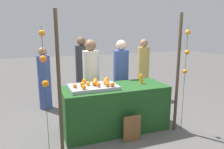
{
  "coord_description": "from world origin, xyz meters",
  "views": [
    {
      "loc": [
        -1.42,
        -3.61,
        1.91
      ],
      "look_at": [
        0.0,
        0.15,
        1.06
      ],
      "focal_mm": 34.31,
      "sensor_mm": 36.0,
      "label": 1
    }
  ],
  "objects_px": {
    "orange_0": "(99,85)",
    "chalkboard_sign": "(132,129)",
    "vendor_right": "(121,80)",
    "vendor_left": "(91,83)",
    "juice_bottle": "(141,79)",
    "stall_counter": "(115,108)",
    "orange_1": "(106,83)"
  },
  "relations": [
    {
      "from": "orange_0",
      "to": "chalkboard_sign",
      "type": "height_order",
      "value": "orange_0"
    },
    {
      "from": "orange_0",
      "to": "stall_counter",
      "type": "bearing_deg",
      "value": 20.1
    },
    {
      "from": "vendor_left",
      "to": "orange_0",
      "type": "bearing_deg",
      "value": -95.82
    },
    {
      "from": "stall_counter",
      "to": "orange_1",
      "type": "xyz_separation_m",
      "value": [
        -0.19,
        -0.04,
        0.53
      ]
    },
    {
      "from": "orange_0",
      "to": "juice_bottle",
      "type": "bearing_deg",
      "value": 10.1
    },
    {
      "from": "stall_counter",
      "to": "juice_bottle",
      "type": "distance_m",
      "value": 0.77
    },
    {
      "from": "orange_0",
      "to": "chalkboard_sign",
      "type": "bearing_deg",
      "value": -41.71
    },
    {
      "from": "vendor_left",
      "to": "stall_counter",
      "type": "bearing_deg",
      "value": -66.87
    },
    {
      "from": "stall_counter",
      "to": "orange_0",
      "type": "height_order",
      "value": "orange_0"
    },
    {
      "from": "orange_1",
      "to": "juice_bottle",
      "type": "bearing_deg",
      "value": 5.66
    },
    {
      "from": "orange_1",
      "to": "juice_bottle",
      "type": "relative_size",
      "value": 0.46
    },
    {
      "from": "orange_0",
      "to": "vendor_left",
      "type": "distance_m",
      "value": 0.81
    },
    {
      "from": "orange_0",
      "to": "orange_1",
      "type": "height_order",
      "value": "orange_1"
    },
    {
      "from": "chalkboard_sign",
      "to": "vendor_left",
      "type": "bearing_deg",
      "value": 107.75
    },
    {
      "from": "juice_bottle",
      "to": "vendor_left",
      "type": "relative_size",
      "value": 0.11
    },
    {
      "from": "stall_counter",
      "to": "orange_0",
      "type": "bearing_deg",
      "value": -159.9
    },
    {
      "from": "orange_0",
      "to": "juice_bottle",
      "type": "height_order",
      "value": "juice_bottle"
    },
    {
      "from": "vendor_left",
      "to": "vendor_right",
      "type": "distance_m",
      "value": 0.69
    },
    {
      "from": "juice_bottle",
      "to": "vendor_right",
      "type": "height_order",
      "value": "vendor_right"
    },
    {
      "from": "vendor_right",
      "to": "chalkboard_sign",
      "type": "bearing_deg",
      "value": -104.2
    },
    {
      "from": "chalkboard_sign",
      "to": "vendor_right",
      "type": "xyz_separation_m",
      "value": [
        0.31,
        1.23,
        0.56
      ]
    },
    {
      "from": "orange_1",
      "to": "chalkboard_sign",
      "type": "bearing_deg",
      "value": -59.48
    },
    {
      "from": "juice_bottle",
      "to": "chalkboard_sign",
      "type": "bearing_deg",
      "value": -128.85
    },
    {
      "from": "stall_counter",
      "to": "orange_1",
      "type": "height_order",
      "value": "orange_1"
    },
    {
      "from": "stall_counter",
      "to": "vendor_right",
      "type": "distance_m",
      "value": 0.88
    },
    {
      "from": "orange_1",
      "to": "chalkboard_sign",
      "type": "distance_m",
      "value": 0.94
    },
    {
      "from": "orange_0",
      "to": "vendor_left",
      "type": "height_order",
      "value": "vendor_left"
    },
    {
      "from": "juice_bottle",
      "to": "chalkboard_sign",
      "type": "distance_m",
      "value": 1.03
    },
    {
      "from": "orange_1",
      "to": "chalkboard_sign",
      "type": "xyz_separation_m",
      "value": [
        0.3,
        -0.5,
        -0.73
      ]
    },
    {
      "from": "vendor_left",
      "to": "vendor_right",
      "type": "bearing_deg",
      "value": 2.61
    },
    {
      "from": "juice_bottle",
      "to": "orange_1",
      "type": "bearing_deg",
      "value": -174.34
    },
    {
      "from": "chalkboard_sign",
      "to": "orange_1",
      "type": "bearing_deg",
      "value": 120.52
    }
  ]
}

